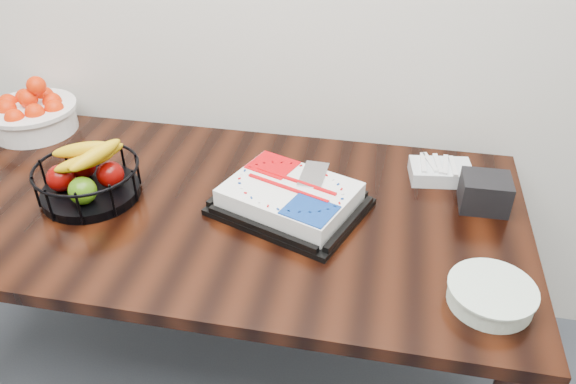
% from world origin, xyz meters
% --- Properties ---
extents(table, '(1.80, 0.90, 0.75)m').
position_xyz_m(table, '(0.00, 2.00, 0.66)').
color(table, black).
rests_on(table, ground).
extents(cake_tray, '(0.48, 0.43, 0.08)m').
position_xyz_m(cake_tray, '(0.23, 2.01, 0.79)').
color(cake_tray, black).
rests_on(cake_tray, table).
extents(tangerine_bowl, '(0.31, 0.31, 0.20)m').
position_xyz_m(tangerine_bowl, '(-0.76, 2.31, 0.83)').
color(tangerine_bowl, white).
rests_on(tangerine_bowl, table).
extents(fruit_basket, '(0.30, 0.30, 0.16)m').
position_xyz_m(fruit_basket, '(-0.37, 1.96, 0.82)').
color(fruit_basket, black).
rests_on(fruit_basket, table).
extents(plate_stack, '(0.20, 0.20, 0.05)m').
position_xyz_m(plate_stack, '(0.76, 1.74, 0.78)').
color(plate_stack, white).
rests_on(plate_stack, table).
extents(fork_bag, '(0.20, 0.14, 0.05)m').
position_xyz_m(fork_bag, '(0.65, 2.26, 0.78)').
color(fork_bag, silver).
rests_on(fork_bag, table).
extents(napkin_box, '(0.14, 0.12, 0.10)m').
position_xyz_m(napkin_box, '(0.77, 2.14, 0.80)').
color(napkin_box, black).
rests_on(napkin_box, table).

